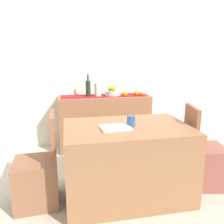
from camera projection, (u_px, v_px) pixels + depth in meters
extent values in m
cube|color=beige|center=(119.00, 175.00, 2.87)|extent=(6.40, 6.40, 0.02)
cube|color=silver|center=(103.00, 60.00, 3.67)|extent=(6.40, 0.06, 2.70)
cube|color=#966344|center=(105.00, 122.00, 3.64)|extent=(1.38, 0.42, 0.82)
cube|color=maroon|center=(105.00, 96.00, 3.55)|extent=(1.30, 0.32, 0.01)
cylinder|color=silver|center=(113.00, 93.00, 3.56)|extent=(0.24, 0.24, 0.07)
sphere|color=gold|center=(114.00, 89.00, 3.48)|extent=(0.08, 0.08, 0.08)
sphere|color=gold|center=(112.00, 87.00, 3.61)|extent=(0.08, 0.08, 0.08)
sphere|color=#8FB232|center=(110.00, 88.00, 3.55)|extent=(0.07, 0.07, 0.07)
cylinder|color=#1E3223|center=(88.00, 89.00, 3.47)|extent=(0.07, 0.07, 0.23)
cylinder|color=#1E3223|center=(88.00, 78.00, 3.43)|extent=(0.03, 0.03, 0.09)
cylinder|color=silver|center=(98.00, 90.00, 3.50)|extent=(0.10, 0.10, 0.20)
sphere|color=orange|center=(125.00, 94.00, 3.49)|extent=(0.08, 0.08, 0.08)
sphere|color=orange|center=(137.00, 93.00, 3.58)|extent=(0.08, 0.08, 0.08)
sphere|color=orange|center=(142.00, 94.00, 3.56)|extent=(0.07, 0.07, 0.07)
cube|color=#9A6643|center=(127.00, 161.00, 2.40)|extent=(1.23, 0.82, 0.74)
cube|color=white|center=(115.00, 128.00, 2.23)|extent=(0.30, 0.24, 0.02)
cylinder|color=#315288|center=(131.00, 121.00, 2.29)|extent=(0.08, 0.08, 0.11)
cube|color=#915E41|center=(37.00, 182.00, 2.27)|extent=(0.42, 0.42, 0.45)
cube|color=#9A563E|center=(53.00, 137.00, 2.20)|extent=(0.06, 0.40, 0.45)
cube|color=#995449|center=(204.00, 166.00, 2.60)|extent=(0.47, 0.47, 0.45)
cube|color=#935B41|center=(191.00, 127.00, 2.50)|extent=(0.12, 0.40, 0.45)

